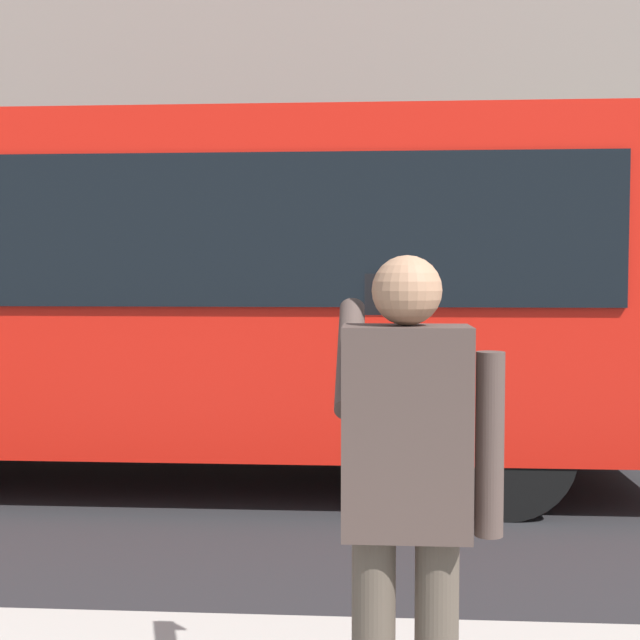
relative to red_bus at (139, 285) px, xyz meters
name	(u,v)px	position (x,y,z in m)	size (l,w,h in m)	color
ground_plane	(322,474)	(-1.60, -0.17, -1.68)	(60.00, 60.00, 0.00)	#232326
building_facade_far	(349,19)	(-1.61, -6.96, 4.30)	(28.00, 1.55, 12.00)	gray
red_bus	(139,285)	(0.00, 0.00, 0.00)	(9.05, 2.54, 3.08)	red
pedestrian_photographer	(407,480)	(-2.17, 4.65, -0.54)	(0.53, 0.52, 1.70)	#4C4238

